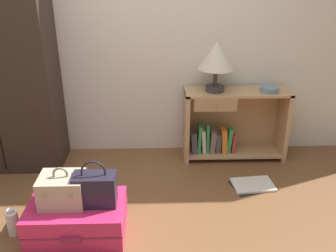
{
  "coord_description": "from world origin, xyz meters",
  "views": [
    {
      "loc": [
        0.17,
        -1.92,
        1.75
      ],
      "look_at": [
        0.25,
        0.77,
        0.55
      ],
      "focal_mm": 39.28,
      "sensor_mm": 36.0,
      "label": 1
    }
  ],
  "objects_px": {
    "bookshelf": "(230,125)",
    "open_book_on_floor": "(253,185)",
    "suitcase_large": "(77,218)",
    "bottle": "(13,222)",
    "handbag": "(95,189)",
    "bowl": "(269,89)",
    "table_lamp": "(216,57)",
    "train_case": "(62,189)"
  },
  "relations": [
    {
      "from": "bookshelf",
      "to": "bowl",
      "type": "distance_m",
      "value": 0.5
    },
    {
      "from": "bookshelf",
      "to": "open_book_on_floor",
      "type": "relative_size",
      "value": 2.34
    },
    {
      "from": "table_lamp",
      "to": "open_book_on_floor",
      "type": "relative_size",
      "value": 1.09
    },
    {
      "from": "open_book_on_floor",
      "to": "bottle",
      "type": "bearing_deg",
      "value": -163.18
    },
    {
      "from": "bowl",
      "to": "bottle",
      "type": "relative_size",
      "value": 0.84
    },
    {
      "from": "bookshelf",
      "to": "handbag",
      "type": "relative_size",
      "value": 2.92
    },
    {
      "from": "suitcase_large",
      "to": "train_case",
      "type": "height_order",
      "value": "train_case"
    },
    {
      "from": "bottle",
      "to": "handbag",
      "type": "bearing_deg",
      "value": 0.84
    },
    {
      "from": "bowl",
      "to": "bottle",
      "type": "bearing_deg",
      "value": -152.33
    },
    {
      "from": "open_book_on_floor",
      "to": "bowl",
      "type": "bearing_deg",
      "value": 68.12
    },
    {
      "from": "train_case",
      "to": "open_book_on_floor",
      "type": "xyz_separation_m",
      "value": [
        1.46,
        0.53,
        -0.34
      ]
    },
    {
      "from": "handbag",
      "to": "bottle",
      "type": "distance_m",
      "value": 0.64
    },
    {
      "from": "table_lamp",
      "to": "bowl",
      "type": "relative_size",
      "value": 2.65
    },
    {
      "from": "table_lamp",
      "to": "bowl",
      "type": "bearing_deg",
      "value": -2.47
    },
    {
      "from": "train_case",
      "to": "table_lamp",
      "type": "bearing_deg",
      "value": 42.14
    },
    {
      "from": "table_lamp",
      "to": "open_book_on_floor",
      "type": "height_order",
      "value": "table_lamp"
    },
    {
      "from": "train_case",
      "to": "open_book_on_floor",
      "type": "relative_size",
      "value": 0.72
    },
    {
      "from": "bowl",
      "to": "train_case",
      "type": "bearing_deg",
      "value": -148.02
    },
    {
      "from": "train_case",
      "to": "open_book_on_floor",
      "type": "bearing_deg",
      "value": 19.85
    },
    {
      "from": "handbag",
      "to": "bottle",
      "type": "xyz_separation_m",
      "value": [
        -0.59,
        -0.01,
        -0.26
      ]
    },
    {
      "from": "open_book_on_floor",
      "to": "handbag",
      "type": "bearing_deg",
      "value": -156.3
    },
    {
      "from": "bowl",
      "to": "suitcase_large",
      "type": "xyz_separation_m",
      "value": [
        -1.59,
        -1.06,
        -0.58
      ]
    },
    {
      "from": "handbag",
      "to": "bowl",
      "type": "bearing_deg",
      "value": 36.19
    },
    {
      "from": "bowl",
      "to": "handbag",
      "type": "bearing_deg",
      "value": -143.81
    },
    {
      "from": "train_case",
      "to": "handbag",
      "type": "height_order",
      "value": "handbag"
    },
    {
      "from": "suitcase_large",
      "to": "bowl",
      "type": "bearing_deg",
      "value": 33.78
    },
    {
      "from": "bottle",
      "to": "open_book_on_floor",
      "type": "distance_m",
      "value": 1.91
    },
    {
      "from": "bottle",
      "to": "table_lamp",
      "type": "bearing_deg",
      "value": 35.22
    },
    {
      "from": "table_lamp",
      "to": "handbag",
      "type": "bearing_deg",
      "value": -131.43
    },
    {
      "from": "table_lamp",
      "to": "open_book_on_floor",
      "type": "bearing_deg",
      "value": -61.8
    },
    {
      "from": "bookshelf",
      "to": "table_lamp",
      "type": "xyz_separation_m",
      "value": [
        -0.17,
        -0.02,
        0.66
      ]
    },
    {
      "from": "bottle",
      "to": "suitcase_large",
      "type": "bearing_deg",
      "value": 0.62
    },
    {
      "from": "table_lamp",
      "to": "bookshelf",
      "type": "bearing_deg",
      "value": 6.69
    },
    {
      "from": "bottle",
      "to": "open_book_on_floor",
      "type": "height_order",
      "value": "bottle"
    },
    {
      "from": "bottle",
      "to": "open_book_on_floor",
      "type": "xyz_separation_m",
      "value": [
        1.83,
        0.55,
        -0.09
      ]
    },
    {
      "from": "bookshelf",
      "to": "train_case",
      "type": "xyz_separation_m",
      "value": [
        -1.34,
        -1.08,
        0.02
      ]
    },
    {
      "from": "bookshelf",
      "to": "table_lamp",
      "type": "relative_size",
      "value": 2.14
    },
    {
      "from": "handbag",
      "to": "bookshelf",
      "type": "bearing_deg",
      "value": 44.45
    },
    {
      "from": "bookshelf",
      "to": "suitcase_large",
      "type": "xyz_separation_m",
      "value": [
        -1.26,
        -1.1,
        -0.21
      ]
    },
    {
      "from": "bowl",
      "to": "handbag",
      "type": "distance_m",
      "value": 1.82
    },
    {
      "from": "bookshelf",
      "to": "suitcase_large",
      "type": "relative_size",
      "value": 1.44
    },
    {
      "from": "bookshelf",
      "to": "bowl",
      "type": "bearing_deg",
      "value": -7.17
    }
  ]
}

